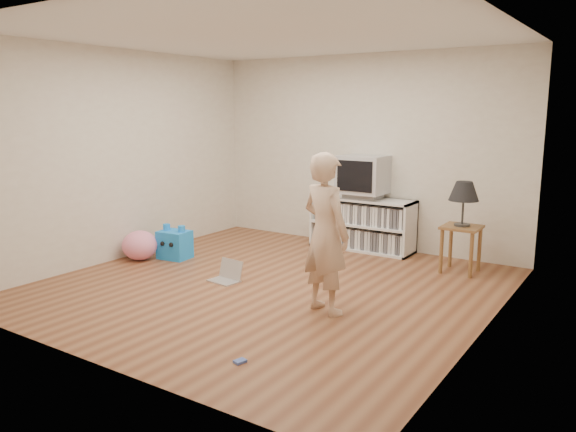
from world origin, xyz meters
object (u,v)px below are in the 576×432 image
Objects in this scene: media_unit at (363,224)px; laptop at (227,275)px; plush_blue at (175,244)px; dvd_deck at (363,196)px; side_table at (461,237)px; table_lamp at (464,192)px; plush_pink at (140,245)px; crt_tv at (363,174)px; person at (326,234)px.

laptop is (-0.61, -2.14, -0.29)m from media_unit.
media_unit is at bearing 38.59° from plush_blue.
dvd_deck reaches higher than media_unit.
laptop is at bearing -139.46° from side_table.
table_lamp is at bearing -14.40° from dvd_deck.
dvd_deck is at bearing 44.39° from plush_pink.
laptop is at bearing -105.83° from media_unit.
crt_tv is 1.17× the size of table_lamp.
media_unit is at bearing -53.92° from person.
dvd_deck is 2.31m from laptop.
person reaches higher than dvd_deck.
crt_tv is 2.50m from person.
crt_tv is 1.61m from side_table.
person is at bearing -108.57° from side_table.
person reaches higher than plush_pink.
table_lamp reaches higher than plush_pink.
side_table is at bearing -14.27° from crt_tv.
table_lamp is (1.44, -0.37, -0.08)m from crt_tv.
table_lamp is at bearing 25.37° from plush_pink.
table_lamp reaches higher than laptop.
person is 2.67m from plush_blue.
table_lamp is at bearing 0.00° from side_table.
media_unit is 1.60m from table_lamp.
table_lamp reaches higher than dvd_deck.
crt_tv is at bearing 165.73° from side_table.
person is at bearing -6.36° from plush_pink.
person reaches higher than table_lamp.
table_lamp is 1.19× the size of plush_blue.
plush_pink is (-1.48, 0.08, 0.12)m from laptop.
plush_blue reaches higher than plush_pink.
plush_blue is (-1.16, 0.37, 0.12)m from laptop.
side_table is at bearing 47.40° from laptop.
table_lamp is at bearing 47.40° from laptop.
dvd_deck reaches higher than side_table.
side_table is 2.13m from person.
dvd_deck is 1.03× the size of plush_pink.
laptop is 0.82× the size of plush_pink.
plush_blue is (-2.54, 0.61, -0.56)m from person.
media_unit is 2.53m from person.
dvd_deck is at bearing -53.80° from person.
side_table is 1.26× the size of plush_pink.
plush_pink is at bearing -176.12° from laptop.
media_unit is 2.55× the size of side_table.
table_lamp is (1.44, -0.39, 0.59)m from media_unit.
dvd_deck is 0.82× the size of side_table.
media_unit reaches higher than side_table.
media_unit is 2.33× the size of crt_tv.
crt_tv is 1.09× the size of side_table.
crt_tv reaches higher than media_unit.
side_table is 1.07× the size of table_lamp.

